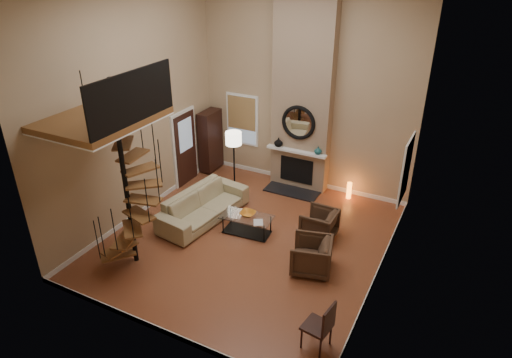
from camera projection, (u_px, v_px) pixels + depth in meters
The scene contains 32 objects.
ground at pixel (248, 239), 10.64m from camera, with size 6.00×6.50×0.01m, color #A05733.
back_wall at pixel (306, 89), 11.96m from camera, with size 6.00×0.02×5.50m, color tan.
front_wall at pixel (144, 198), 6.81m from camera, with size 6.00×0.02×5.50m, color tan.
left_wall at pixel (133, 107), 10.60m from camera, with size 0.02×6.50×5.50m, color tan.
right_wall at pixel (395, 156), 8.16m from camera, with size 0.02×6.50×5.50m, color tan.
baseboard_back at pixel (301, 180), 13.18m from camera, with size 6.00×0.02×0.12m, color white.
baseboard_front at pixel (162, 330), 8.05m from camera, with size 6.00×0.02×0.12m, color white.
baseboard_left at pixel (146, 207), 11.83m from camera, with size 0.02×6.50×0.12m, color white.
baseboard_right at pixel (376, 275), 9.40m from camera, with size 0.02×6.50×0.12m, color white.
chimney_breast at pixel (303, 91), 11.81m from camera, with size 1.60×0.38×5.50m, color #8F755C.
hearth at pixel (292, 191), 12.66m from camera, with size 1.50×0.60×0.04m, color black.
firebox at pixel (296, 170), 12.65m from camera, with size 0.95×0.02×0.72m, color black.
mantel at pixel (296, 151), 12.31m from camera, with size 1.70×0.18×0.06m, color white.
mirror_frame at pixel (298, 123), 12.00m from camera, with size 0.94×0.94×0.10m, color black.
mirror_disc at pixel (298, 123), 12.00m from camera, with size 0.80×0.80×0.01m, color white.
vase_left at pixel (278, 142), 12.50m from camera, with size 0.24×0.24×0.25m, color black.
vase_right at pixel (318, 150), 12.04m from camera, with size 0.20×0.20×0.21m, color #164C4F.
window_back at pixel (242, 119), 13.22m from camera, with size 1.02×0.06×1.52m.
window_right at pixel (406, 169), 10.27m from camera, with size 0.06×1.02×1.52m.
entry_door at pixel (185, 148), 12.78m from camera, with size 0.10×1.05×2.16m.
loft at pixel (106, 117), 8.57m from camera, with size 1.70×2.20×1.09m.
spiral_stair at pixel (127, 188), 9.13m from camera, with size 1.47×1.47×4.06m.
hutch at pixel (210, 140), 13.54m from camera, with size 0.38×0.80×1.80m, color black.
sofa at pixel (203, 205), 11.27m from camera, with size 2.50×0.98×0.73m, color tan.
armchair_near at pixel (322, 225), 10.54m from camera, with size 0.75×0.77×0.70m, color #452E20.
armchair_far at pixel (315, 256), 9.48m from camera, with size 0.80×0.83×0.75m, color #452E20.
coffee_table at pixel (247, 222), 10.76m from camera, with size 1.26×0.71×0.45m.
bowl at pixel (248, 214), 10.70m from camera, with size 0.36×0.36×0.09m, color orange.
book at pixel (257, 223), 10.42m from camera, with size 0.21×0.29×0.03m, color gray.
floor_lamp at pixel (234, 143), 12.15m from camera, with size 0.43×0.43×1.76m.
accent_lamp at pixel (349, 190), 12.24m from camera, with size 0.13×0.13×0.46m, color orange.
side_chair at pixel (322, 325), 7.53m from camera, with size 0.50×0.50×0.96m.
Camera 1 is at (4.19, -7.77, 6.11)m, focal length 32.04 mm.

